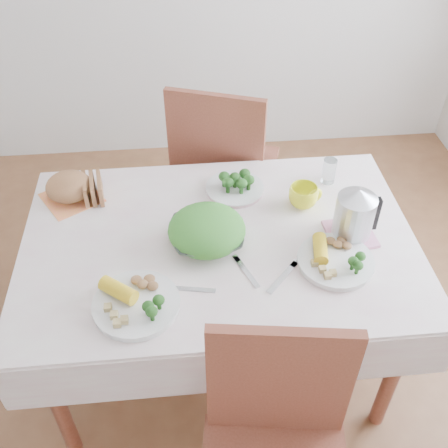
{
  "coord_description": "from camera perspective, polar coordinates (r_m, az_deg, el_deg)",
  "views": [
    {
      "loc": [
        -0.12,
        -1.44,
        2.14
      ],
      "look_at": [
        0.02,
        0.02,
        0.82
      ],
      "focal_mm": 42.0,
      "sensor_mm": 36.0,
      "label": 1
    }
  ],
  "objects": [
    {
      "name": "floor",
      "position": [
        2.58,
        -0.41,
        -13.97
      ],
      "size": [
        3.6,
        3.6,
        0.0
      ],
      "primitive_type": "plane",
      "color": "brown",
      "rests_on": "ground"
    },
    {
      "name": "dining_table",
      "position": [
        2.28,
        -0.46,
        -8.7
      ],
      "size": [
        1.4,
        0.9,
        0.75
      ],
      "primitive_type": "cube",
      "color": "brown",
      "rests_on": "floor"
    },
    {
      "name": "tablecloth",
      "position": [
        2.0,
        -0.51,
        -1.78
      ],
      "size": [
        1.5,
        1.0,
        0.01
      ],
      "primitive_type": "cube",
      "color": "silver",
      "rests_on": "dining_table"
    },
    {
      "name": "chair_far",
      "position": [
        2.8,
        0.28,
        5.22
      ],
      "size": [
        0.61,
        0.61,
        1.06
      ],
      "primitive_type": "cube",
      "rotation": [
        0.0,
        0.0,
        2.8
      ],
      "color": "brown",
      "rests_on": "floor"
    },
    {
      "name": "salad_bowl",
      "position": [
        1.96,
        -1.86,
        -1.29
      ],
      "size": [
        0.29,
        0.29,
        0.07
      ],
      "primitive_type": "imported",
      "rotation": [
        0.0,
        0.0,
        0.06
      ],
      "color": "white",
      "rests_on": "tablecloth"
    },
    {
      "name": "dinner_plate_left",
      "position": [
        1.79,
        -9.51,
        -8.66
      ],
      "size": [
        0.41,
        0.41,
        0.02
      ],
      "primitive_type": "cylinder",
      "rotation": [
        0.0,
        0.0,
        0.56
      ],
      "color": "white",
      "rests_on": "tablecloth"
    },
    {
      "name": "dinner_plate_right",
      "position": [
        1.94,
        12.03,
        -4.0
      ],
      "size": [
        0.38,
        0.38,
        0.02
      ],
      "primitive_type": "cylinder",
      "rotation": [
        0.0,
        0.0,
        -0.52
      ],
      "color": "white",
      "rests_on": "tablecloth"
    },
    {
      "name": "broccoli_plate",
      "position": [
        2.22,
        1.18,
        3.85
      ],
      "size": [
        0.27,
        0.27,
        0.02
      ],
      "primitive_type": "cylinder",
      "rotation": [
        0.0,
        0.0,
        0.08
      ],
      "color": "beige",
      "rests_on": "tablecloth"
    },
    {
      "name": "napkin",
      "position": [
        2.27,
        -16.23,
        2.77
      ],
      "size": [
        0.29,
        0.29,
        0.0
      ],
      "primitive_type": "cube",
      "rotation": [
        0.0,
        0.0,
        0.55
      ],
      "color": "#FF8D4F",
      "rests_on": "tablecloth"
    },
    {
      "name": "bread_loaf",
      "position": [
        2.24,
        -16.5,
        3.87
      ],
      "size": [
        0.23,
        0.22,
        0.11
      ],
      "primitive_type": "ellipsoid",
      "rotation": [
        0.0,
        0.0,
        -0.26
      ],
      "color": "#8E5C37",
      "rests_on": "napkin"
    },
    {
      "name": "yellow_mug",
      "position": [
        2.14,
        8.62,
        3.0
      ],
      "size": [
        0.15,
        0.15,
        0.09
      ],
      "primitive_type": "imported",
      "rotation": [
        0.0,
        0.0,
        0.37
      ],
      "color": "#FEFF28",
      "rests_on": "tablecloth"
    },
    {
      "name": "glass_tumbler",
      "position": [
        2.28,
        11.39,
        5.89
      ],
      "size": [
        0.06,
        0.06,
        0.11
      ],
      "primitive_type": "cylinder",
      "rotation": [
        0.0,
        0.0,
        -0.02
      ],
      "color": "white",
      "rests_on": "tablecloth"
    },
    {
      "name": "pink_tray",
      "position": [
        2.07,
        13.57,
        -1.04
      ],
      "size": [
        0.19,
        0.19,
        0.01
      ],
      "primitive_type": "cube",
      "rotation": [
        0.0,
        0.0,
        0.09
      ],
      "color": "pink",
      "rests_on": "tablecloth"
    },
    {
      "name": "electric_kettle",
      "position": [
        1.99,
        14.08,
        1.34
      ],
      "size": [
        0.15,
        0.15,
        0.21
      ],
      "primitive_type": "cylinder",
      "rotation": [
        0.0,
        0.0,
        -0.03
      ],
      "color": "#B2B5BA",
      "rests_on": "pink_tray"
    },
    {
      "name": "fork_left",
      "position": [
        1.88,
        2.45,
        -5.21
      ],
      "size": [
        0.08,
        0.16,
        0.0
      ],
      "primitive_type": "cube",
      "rotation": [
        0.0,
        0.0,
        0.38
      ],
      "color": "silver",
      "rests_on": "tablecloth"
    },
    {
      "name": "fork_right",
      "position": [
        1.87,
        6.4,
        -5.77
      ],
      "size": [
        0.14,
        0.15,
        0.0
      ],
      "primitive_type": "cube",
      "rotation": [
        0.0,
        0.0,
        -0.73
      ],
      "color": "silver",
      "rests_on": "tablecloth"
    },
    {
      "name": "knife",
      "position": [
        1.83,
        -3.52,
        -7.1
      ],
      "size": [
        0.17,
        0.05,
        0.0
      ],
      "primitive_type": "cube",
      "rotation": [
        0.0,
        0.0,
        1.38
      ],
      "color": "silver",
      "rests_on": "tablecloth"
    }
  ]
}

